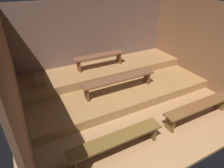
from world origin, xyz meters
TOP-DOWN VIEW (x-y plane):
  - ground at (0.00, 2.12)m, footprint 6.34×5.05m
  - wall_back at (0.00, 4.28)m, footprint 6.34×0.06m
  - wall_left at (-2.80, 2.12)m, footprint 0.06×5.05m
  - wall_right at (2.80, 2.12)m, footprint 0.06×5.05m
  - platform_lower at (0.00, 2.88)m, footprint 5.54×2.73m
  - platform_middle at (0.00, 3.59)m, footprint 5.54×1.32m
  - bench_floor_left at (-1.20, 0.57)m, footprint 2.08×0.34m
  - bench_floor_right at (1.20, 0.57)m, footprint 2.08×0.34m
  - bench_lower_center at (-0.14, 2.35)m, footprint 2.29×0.34m
  - bench_middle_center at (-0.17, 3.64)m, footprint 1.74×0.34m
  - wooden_crate_middle at (-2.20, 3.39)m, footprint 0.31×0.31m

SIDE VIEW (x-z plane):
  - ground at x=0.00m, z-range -0.08..0.00m
  - platform_lower at x=0.00m, z-range 0.00..0.26m
  - bench_floor_left at x=-1.20m, z-range 0.14..0.57m
  - bench_floor_right at x=1.20m, z-range 0.14..0.57m
  - platform_middle at x=0.00m, z-range 0.26..0.53m
  - bench_lower_center at x=-0.14m, z-range 0.41..0.84m
  - wooden_crate_middle at x=-2.20m, z-range 0.53..0.84m
  - bench_middle_center at x=-0.17m, z-range 0.66..1.09m
  - wall_back at x=0.00m, z-range 0.00..2.66m
  - wall_left at x=-2.80m, z-range 0.00..2.66m
  - wall_right at x=2.80m, z-range 0.00..2.66m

